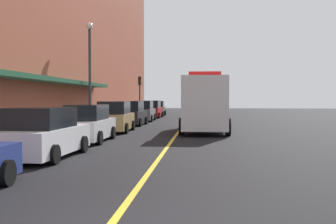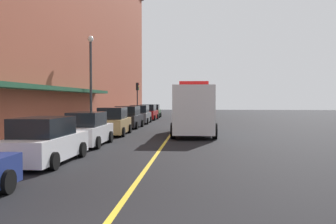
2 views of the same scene
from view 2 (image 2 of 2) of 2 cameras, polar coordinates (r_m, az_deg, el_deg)
The scene contains 16 objects.
ground_plane at distance 30.73m, azimuth 1.10°, elevation -2.60°, with size 112.00×112.00×0.00m, color black.
sidewalk_left at distance 31.69m, azimuth -10.17°, elevation -2.36°, with size 2.40×70.00×0.15m, color gray.
lane_center_stripe at distance 30.73m, azimuth 1.10°, elevation -2.59°, with size 0.16×70.00×0.01m, color gold.
brick_building_left at distance 33.20m, azimuth -19.79°, elevation 14.68°, with size 9.21×64.00×19.61m.
parked_car_1 at distance 14.92m, azimuth -18.54°, elevation -4.39°, with size 2.15×4.77×1.77m.
parked_car_2 at distance 19.94m, azimuth -12.36°, elevation -2.74°, with size 1.97×4.50×1.78m.
parked_car_3 at distance 25.56m, azimuth -8.52°, elevation -1.57°, with size 2.12×4.47×1.90m.
parked_car_4 at distance 31.53m, azimuth -6.20°, elevation -0.91°, with size 2.24×4.33×1.89m.
parked_car_5 at distance 37.45m, azimuth -4.39°, elevation -0.45°, with size 2.12×4.92×1.87m.
parked_car_6 at distance 43.68m, azimuth -3.04°, elevation -0.11°, with size 2.07×4.47×1.86m.
parked_car_7 at distance 49.61m, azimuth -2.32°, elevation 0.10°, with size 2.13×4.39×1.78m.
box_truck at distance 25.57m, azimuth 4.10°, elevation 0.28°, with size 2.88×8.15×3.57m.
parking_meter_0 at distance 29.63m, azimuth -9.49°, elevation -0.75°, with size 0.14×0.18×1.33m.
parking_meter_1 at distance 41.31m, azimuth -5.52°, elevation 0.04°, with size 0.14×0.18×1.33m.
street_lamp_left at distance 27.55m, azimuth -11.93°, elevation 5.99°, with size 0.44×0.44×6.94m.
traffic_light_near at distance 44.22m, azimuth -4.79°, elevation 2.88°, with size 0.38×0.36×4.30m.
Camera 2 is at (1.75, -5.58, 2.46)m, focal length 39.17 mm.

